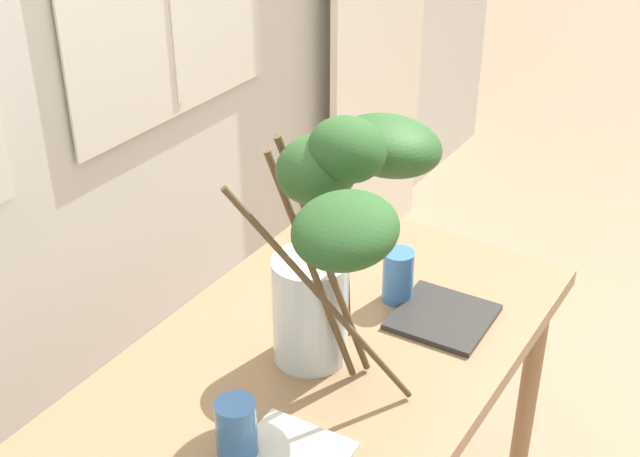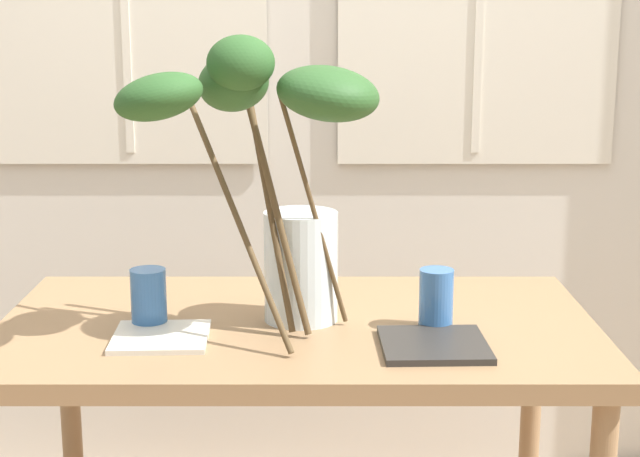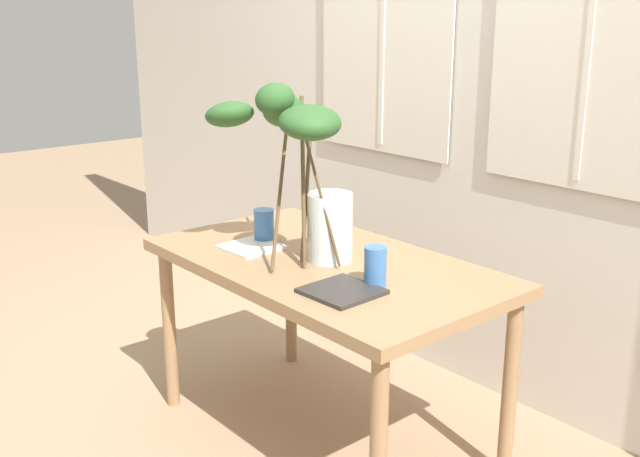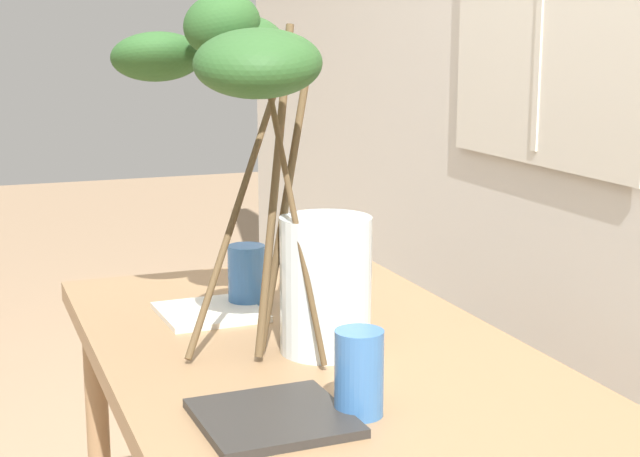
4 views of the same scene
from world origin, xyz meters
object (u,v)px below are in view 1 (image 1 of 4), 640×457
drinking_glass_blue_right (398,276)px  plate_square_right (443,317)px  vase_with_branches (336,237)px  drinking_glass_blue_left (237,430)px  dining_table (315,386)px

drinking_glass_blue_right → plate_square_right: bearing=-97.9°
vase_with_branches → drinking_glass_blue_right: vase_with_branches is taller
vase_with_branches → plate_square_right: 0.49m
drinking_glass_blue_left → dining_table: bearing=5.7°
drinking_glass_blue_left → drinking_glass_blue_right: drinking_glass_blue_right is taller
plate_square_right → drinking_glass_blue_left: bearing=166.9°
vase_with_branches → dining_table: bearing=61.6°
drinking_glass_blue_left → plate_square_right: (0.62, -0.14, -0.06)m
dining_table → drinking_glass_blue_right: size_ratio=10.06×
vase_with_branches → drinking_glass_blue_left: (-0.29, 0.04, -0.29)m
dining_table → drinking_glass_blue_right: bearing=-8.4°
vase_with_branches → plate_square_right: bearing=-17.2°
plate_square_right → vase_with_branches: bearing=162.8°
drinking_glass_blue_right → dining_table: bearing=171.6°
drinking_glass_blue_left → vase_with_branches: bearing=-8.4°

